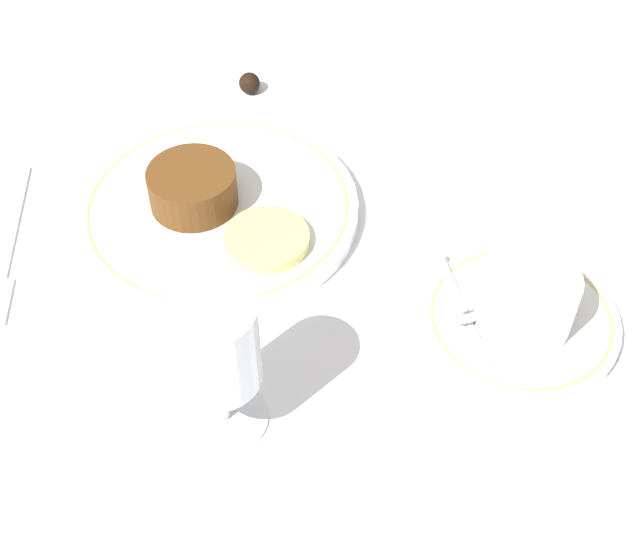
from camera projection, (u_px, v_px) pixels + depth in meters
The scene contains 10 objects.
ground_plane at pixel (216, 241), 0.78m from camera, with size 3.00×3.00×0.00m, color white.
dinner_plate at pixel (219, 209), 0.80m from camera, with size 0.25×0.25×0.01m.
saucer at pixel (520, 319), 0.72m from camera, with size 0.16×0.16×0.01m.
coffee_cup at pixel (526, 299), 0.69m from camera, with size 0.10×0.08×0.05m.
spoon at pixel (468, 320), 0.71m from camera, with size 0.02×0.12×0.00m.
wine_glass at pixel (216, 352), 0.60m from camera, with size 0.06×0.06×0.13m.
fork at pixel (6, 258), 0.77m from camera, with size 0.04×0.19×0.01m.
dessert_cake at pixel (193, 188), 0.78m from camera, with size 0.08×0.08×0.04m.
pineapple_slice at pixel (267, 239), 0.76m from camera, with size 0.07×0.07×0.01m.
chocolate_truffle at pixel (249, 83), 0.92m from camera, with size 0.02×0.02×0.02m.
Camera 1 is at (0.03, 0.55, 0.56)m, focal length 50.00 mm.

